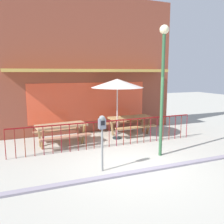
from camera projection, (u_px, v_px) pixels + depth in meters
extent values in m
plane|color=#A4A297|center=(133.00, 166.00, 6.87)|extent=(40.00, 40.00, 0.00)
cube|color=#48241A|center=(89.00, 131.00, 11.01)|extent=(8.08, 0.54, 0.01)
cube|color=brown|center=(87.00, 65.00, 10.52)|extent=(8.08, 0.50, 5.88)
cube|color=#E54C2D|center=(90.00, 102.00, 10.55)|extent=(5.25, 0.02, 1.70)
cube|color=gold|center=(92.00, 71.00, 9.92)|extent=(6.87, 0.89, 0.12)
cube|color=maroon|center=(109.00, 121.00, 8.45)|extent=(6.79, 0.04, 0.04)
cylinder|color=maroon|center=(5.00, 145.00, 7.28)|extent=(0.02, 0.02, 0.95)
cylinder|color=maroon|center=(15.00, 144.00, 7.38)|extent=(0.02, 0.02, 0.95)
cylinder|color=maroon|center=(25.00, 143.00, 7.48)|extent=(0.02, 0.02, 0.95)
cylinder|color=#69100B|center=(34.00, 142.00, 7.59)|extent=(0.02, 0.02, 0.95)
cylinder|color=maroon|center=(43.00, 141.00, 7.69)|extent=(0.02, 0.02, 0.95)
cylinder|color=maroon|center=(52.00, 140.00, 7.80)|extent=(0.02, 0.02, 0.95)
cylinder|color=maroon|center=(61.00, 139.00, 7.90)|extent=(0.02, 0.02, 0.95)
cylinder|color=maroon|center=(70.00, 138.00, 8.00)|extent=(0.02, 0.02, 0.95)
cylinder|color=maroon|center=(78.00, 137.00, 8.11)|extent=(0.02, 0.02, 0.95)
cylinder|color=maroon|center=(86.00, 136.00, 8.21)|extent=(0.02, 0.02, 0.95)
cylinder|color=maroon|center=(94.00, 136.00, 8.32)|extent=(0.02, 0.02, 0.95)
cylinder|color=maroon|center=(102.00, 135.00, 8.42)|extent=(0.02, 0.02, 0.95)
cylinder|color=maroon|center=(109.00, 134.00, 8.52)|extent=(0.02, 0.02, 0.95)
cylinder|color=maroon|center=(116.00, 133.00, 8.63)|extent=(0.02, 0.02, 0.95)
cylinder|color=maroon|center=(124.00, 133.00, 8.73)|extent=(0.02, 0.02, 0.95)
cylinder|color=maroon|center=(131.00, 132.00, 8.84)|extent=(0.02, 0.02, 0.95)
cylinder|color=maroon|center=(137.00, 131.00, 8.94)|extent=(0.02, 0.02, 0.95)
cylinder|color=maroon|center=(144.00, 131.00, 9.04)|extent=(0.02, 0.02, 0.95)
cylinder|color=maroon|center=(151.00, 130.00, 9.15)|extent=(0.02, 0.02, 0.95)
cylinder|color=maroon|center=(157.00, 129.00, 9.25)|extent=(0.02, 0.02, 0.95)
cylinder|color=maroon|center=(163.00, 129.00, 9.35)|extent=(0.02, 0.02, 0.95)
cylinder|color=maroon|center=(169.00, 128.00, 9.46)|extent=(0.02, 0.02, 0.95)
cylinder|color=maroon|center=(175.00, 127.00, 9.56)|extent=(0.02, 0.02, 0.95)
cylinder|color=maroon|center=(181.00, 127.00, 9.67)|extent=(0.02, 0.02, 0.95)
cylinder|color=maroon|center=(187.00, 126.00, 9.77)|extent=(0.02, 0.02, 0.95)
cube|color=#997855|center=(61.00, 125.00, 8.71)|extent=(1.87, 0.96, 0.07)
cube|color=#A06E54|center=(66.00, 137.00, 8.28)|extent=(1.82, 0.46, 0.05)
cube|color=#A07654|center=(57.00, 130.00, 9.24)|extent=(1.82, 0.46, 0.05)
cube|color=#905C37|center=(43.00, 140.00, 8.18)|extent=(0.11, 0.36, 0.78)
cube|color=olive|center=(39.00, 136.00, 8.67)|extent=(0.11, 0.36, 0.78)
cube|color=olive|center=(83.00, 135.00, 8.87)|extent=(0.11, 0.36, 0.78)
cube|color=olive|center=(78.00, 131.00, 9.36)|extent=(0.11, 0.36, 0.78)
cube|color=#9A794B|center=(130.00, 118.00, 10.20)|extent=(1.81, 0.78, 0.07)
cube|color=#9E7648|center=(136.00, 127.00, 9.75)|extent=(1.80, 0.28, 0.05)
cube|color=#9F6B47|center=(125.00, 122.00, 10.75)|extent=(1.80, 0.28, 0.05)
cube|color=brown|center=(117.00, 129.00, 9.73)|extent=(0.07, 0.35, 0.78)
cube|color=olive|center=(112.00, 126.00, 10.24)|extent=(0.07, 0.35, 0.78)
cube|color=brown|center=(149.00, 126.00, 10.28)|extent=(0.07, 0.35, 0.78)
cube|color=olive|center=(142.00, 123.00, 10.79)|extent=(0.07, 0.35, 0.78)
cylinder|color=black|center=(117.00, 138.00, 9.71)|extent=(0.36, 0.36, 0.05)
cylinder|color=#BFB5B4|center=(117.00, 110.00, 9.52)|extent=(0.04, 0.04, 2.34)
cone|color=beige|center=(117.00, 83.00, 9.34)|extent=(2.05, 2.05, 0.34)
cylinder|color=slate|center=(102.00, 150.00, 6.43)|extent=(0.06, 0.06, 1.18)
cube|color=slate|center=(102.00, 124.00, 6.31)|extent=(0.18, 0.14, 0.27)
sphere|color=slate|center=(102.00, 119.00, 6.29)|extent=(0.17, 0.17, 0.17)
cube|color=black|center=(103.00, 123.00, 6.24)|extent=(0.11, 0.01, 0.12)
cylinder|color=#2B5534|center=(162.00, 97.00, 7.43)|extent=(0.10, 0.10, 3.78)
sphere|color=beige|center=(164.00, 30.00, 7.10)|extent=(0.28, 0.28, 0.28)
cube|color=gray|center=(141.00, 172.00, 6.44)|extent=(11.31, 0.20, 0.11)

